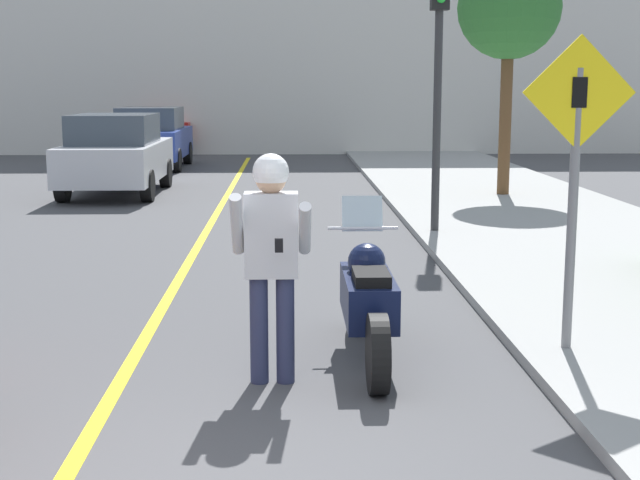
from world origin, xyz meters
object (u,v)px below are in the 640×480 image
parked_car_blue (152,137)px  crossing_sign (575,163)px  parked_car_red (169,127)px  street_tree (509,9)px  parked_car_silver (116,154)px  person_biker (271,244)px  motorcycle (368,300)px  traffic_light (439,43)px

parked_car_blue → crossing_sign: bearing=-71.0°
parked_car_red → street_tree: bearing=-57.8°
street_tree → parked_car_red: (-8.50, 13.52, -2.87)m
parked_car_silver → person_biker: bearing=-74.0°
parked_car_blue → parked_car_red: size_ratio=1.00×
parked_car_blue → motorcycle: bearing=-75.9°
person_biker → traffic_light: traffic_light is taller
crossing_sign → parked_car_red: crossing_sign is taller
motorcycle → traffic_light: size_ratio=0.58×
crossing_sign → traffic_light: (-0.11, 6.12, 1.23)m
parked_car_red → traffic_light: bearing=-70.5°
crossing_sign → street_tree: street_tree is taller
traffic_light → crossing_sign: bearing=-88.9°
traffic_light → parked_car_blue: size_ratio=0.95×
parked_car_silver → parked_car_red: bearing=92.6°
motorcycle → parked_car_red: bearing=101.4°
crossing_sign → parked_car_silver: bearing=116.9°
motorcycle → traffic_light: 6.67m
person_biker → crossing_sign: 2.55m
person_biker → parked_car_blue: size_ratio=0.42×
motorcycle → parked_car_blue: parked_car_blue is taller
parked_car_red → motorcycle: bearing=-78.6°
person_biker → traffic_light: bearing=70.7°
traffic_light → parked_car_blue: bearing=117.2°
traffic_light → street_tree: 5.09m
parked_car_silver → parked_car_blue: 6.12m
parked_car_silver → parked_car_blue: same height
traffic_light → street_tree: bearing=65.0°
motorcycle → street_tree: 11.66m
person_biker → motorcycle: bearing=37.2°
parked_car_red → parked_car_silver: bearing=-87.4°
parked_car_silver → parked_car_blue: bearing=91.8°
crossing_sign → parked_car_blue: size_ratio=0.61×
motorcycle → parked_car_blue: bearing=104.1°
parked_car_red → crossing_sign: bearing=-75.0°
traffic_light → street_tree: street_tree is taller
street_tree → traffic_light: bearing=-115.0°
motorcycle → traffic_light: traffic_light is taller
traffic_light → street_tree: (2.12, 4.55, 0.87)m
person_biker → parked_car_red: (-4.06, 24.70, -0.23)m
parked_car_silver → parked_car_blue: size_ratio=1.00×
parked_car_silver → parked_car_red: 12.52m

